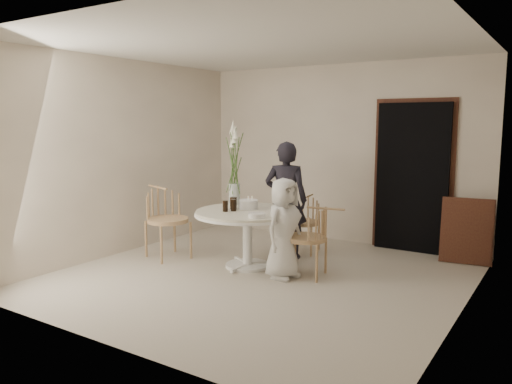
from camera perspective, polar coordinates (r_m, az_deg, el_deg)
The scene contains 18 objects.
ground at distance 6.05m, azimuth 0.49°, elevation -9.62°, with size 4.50×4.50×0.00m, color beige.
room_shell at distance 5.77m, azimuth 0.51°, elevation 5.89°, with size 4.50×4.50×4.50m.
doorway at distance 7.37m, azimuth 17.42°, elevation 1.54°, with size 1.00×0.10×2.10m, color black.
door_trim at distance 7.40m, azimuth 17.52°, elevation 2.03°, with size 1.12×0.03×2.22m, color #54311C.
table at distance 6.29m, azimuth -0.98°, elevation -3.15°, with size 1.33×1.33×0.73m.
picture_frame at distance 7.06m, azimuth 22.95°, elevation -4.12°, with size 0.64×0.04×0.86m, color #54311C.
chair_far at distance 7.16m, azimuth 5.69°, elevation -2.68°, with size 0.48×0.51×0.79m.
chair_right at distance 5.93m, azimuth 6.82°, elevation -4.50°, with size 0.56×0.53×0.86m.
chair_left at distance 6.94m, azimuth -10.60°, elevation -2.18°, with size 0.68×0.65×0.96m.
girl at distance 6.72m, azimuth 3.44°, elevation -0.93°, with size 0.58×0.38×1.58m, color black.
boy at distance 5.87m, azimuth 3.20°, elevation -4.18°, with size 0.58×0.38×1.19m, color silver.
birthday_cake at distance 6.38m, azimuth -0.89°, elevation -1.42°, with size 0.24×0.24×0.17m.
cola_tumbler_a at distance 6.20m, azimuth -3.53°, elevation -1.62°, with size 0.06×0.06×0.14m, color black.
cola_tumbler_b at distance 6.22m, azimuth -2.58°, elevation -1.51°, with size 0.07×0.07×0.15m, color black.
cola_tumbler_c at distance 6.34m, azimuth -2.54°, elevation -1.29°, with size 0.07×0.07×0.16m, color black.
cola_tumbler_d at distance 6.35m, azimuth -2.67°, elevation -1.28°, with size 0.07×0.07×0.16m, color black.
plate_stack at distance 5.81m, azimuth 0.07°, elevation -2.69°, with size 0.20×0.20×0.05m, color silver.
flower_vase at distance 6.66m, azimuth -2.49°, elevation 3.10°, with size 0.15×0.15×1.13m.
Camera 1 is at (3.08, -4.88, 1.84)m, focal length 35.00 mm.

